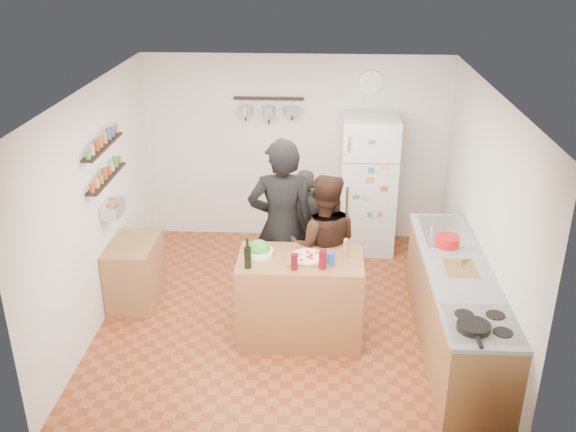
# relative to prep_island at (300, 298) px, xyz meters

# --- Properties ---
(room_shell) EXTENTS (4.20, 4.20, 4.20)m
(room_shell) POSITION_rel_prep_island_xyz_m (-0.15, 0.78, 0.79)
(room_shell) COLOR brown
(room_shell) RESTS_ON ground
(prep_island) EXTENTS (1.25, 0.72, 0.91)m
(prep_island) POSITION_rel_prep_island_xyz_m (0.00, 0.00, 0.00)
(prep_island) COLOR brown
(prep_island) RESTS_ON floor
(pizza_board) EXTENTS (0.42, 0.34, 0.02)m
(pizza_board) POSITION_rel_prep_island_xyz_m (0.08, -0.02, 0.47)
(pizza_board) COLOR brown
(pizza_board) RESTS_ON prep_island
(pizza) EXTENTS (0.34, 0.34, 0.02)m
(pizza) POSITION_rel_prep_island_xyz_m (0.08, -0.02, 0.48)
(pizza) COLOR beige
(pizza) RESTS_ON pizza_board
(salad_bowl) EXTENTS (0.28, 0.28, 0.06)m
(salad_bowl) POSITION_rel_prep_island_xyz_m (-0.42, 0.05, 0.48)
(salad_bowl) COLOR white
(salad_bowl) RESTS_ON prep_island
(wine_bottle) EXTENTS (0.07, 0.07, 0.21)m
(wine_bottle) POSITION_rel_prep_island_xyz_m (-0.50, -0.22, 0.56)
(wine_bottle) COLOR black
(wine_bottle) RESTS_ON prep_island
(wine_glass_near) EXTENTS (0.07, 0.07, 0.16)m
(wine_glass_near) POSITION_rel_prep_island_xyz_m (-0.05, -0.24, 0.54)
(wine_glass_near) COLOR #550716
(wine_glass_near) RESTS_ON prep_island
(wine_glass_far) EXTENTS (0.08, 0.08, 0.18)m
(wine_glass_far) POSITION_rel_prep_island_xyz_m (0.22, -0.20, 0.55)
(wine_glass_far) COLOR #600816
(wine_glass_far) RESTS_ON prep_island
(pepper_mill) EXTENTS (0.05, 0.05, 0.16)m
(pepper_mill) POSITION_rel_prep_island_xyz_m (0.45, 0.05, 0.54)
(pepper_mill) COLOR #A16943
(pepper_mill) RESTS_ON prep_island
(salt_canister) EXTENTS (0.08, 0.08, 0.13)m
(salt_canister) POSITION_rel_prep_island_xyz_m (0.30, -0.12, 0.52)
(salt_canister) COLOR #1B4297
(salt_canister) RESTS_ON prep_island
(person_left) EXTENTS (0.75, 0.52, 1.98)m
(person_left) POSITION_rel_prep_island_xyz_m (-0.22, 0.55, 0.54)
(person_left) COLOR black
(person_left) RESTS_ON floor
(person_center) EXTENTS (0.79, 0.62, 1.63)m
(person_center) POSITION_rel_prep_island_xyz_m (0.23, 0.47, 0.36)
(person_center) COLOR black
(person_center) RESTS_ON floor
(person_back) EXTENTS (0.90, 0.44, 1.49)m
(person_back) POSITION_rel_prep_island_xyz_m (0.03, 0.97, 0.29)
(person_back) COLOR #2F2C29
(person_back) RESTS_ON floor
(counter_run) EXTENTS (0.63, 2.63, 0.90)m
(counter_run) POSITION_rel_prep_island_xyz_m (1.55, -0.16, -0.01)
(counter_run) COLOR #9E7042
(counter_run) RESTS_ON floor
(stove_top) EXTENTS (0.60, 0.62, 0.02)m
(stove_top) POSITION_rel_prep_island_xyz_m (1.55, -1.11, 0.46)
(stove_top) COLOR white
(stove_top) RESTS_ON counter_run
(skillet) EXTENTS (0.27, 0.27, 0.05)m
(skillet) POSITION_rel_prep_island_xyz_m (1.45, -1.20, 0.49)
(skillet) COLOR black
(skillet) RESTS_ON stove_top
(sink) EXTENTS (0.50, 0.80, 0.03)m
(sink) POSITION_rel_prep_island_xyz_m (1.55, 0.69, 0.46)
(sink) COLOR silver
(sink) RESTS_ON counter_run
(cutting_board) EXTENTS (0.30, 0.40, 0.02)m
(cutting_board) POSITION_rel_prep_island_xyz_m (1.55, -0.15, 0.46)
(cutting_board) COLOR olive
(cutting_board) RESTS_ON counter_run
(red_bowl) EXTENTS (0.25, 0.25, 0.11)m
(red_bowl) POSITION_rel_prep_island_xyz_m (1.50, 0.34, 0.52)
(red_bowl) COLOR red
(red_bowl) RESTS_ON counter_run
(fridge) EXTENTS (0.70, 0.68, 1.80)m
(fridge) POSITION_rel_prep_island_xyz_m (0.80, 2.14, 0.45)
(fridge) COLOR white
(fridge) RESTS_ON floor
(wall_clock) EXTENTS (0.30, 0.03, 0.30)m
(wall_clock) POSITION_rel_prep_island_xyz_m (0.80, 2.47, 1.69)
(wall_clock) COLOR silver
(wall_clock) RESTS_ON back_wall
(spice_shelf_lower) EXTENTS (0.12, 1.00, 0.02)m
(spice_shelf_lower) POSITION_rel_prep_island_xyz_m (-2.08, 0.59, 1.04)
(spice_shelf_lower) COLOR black
(spice_shelf_lower) RESTS_ON left_wall
(spice_shelf_upper) EXTENTS (0.12, 1.00, 0.02)m
(spice_shelf_upper) POSITION_rel_prep_island_xyz_m (-2.08, 0.59, 1.40)
(spice_shelf_upper) COLOR black
(spice_shelf_upper) RESTS_ON left_wall
(produce_basket) EXTENTS (0.18, 0.35, 0.14)m
(produce_basket) POSITION_rel_prep_island_xyz_m (-2.05, 0.59, 0.69)
(produce_basket) COLOR silver
(produce_basket) RESTS_ON left_wall
(side_table) EXTENTS (0.50, 0.80, 0.73)m
(side_table) POSITION_rel_prep_island_xyz_m (-1.89, 0.61, -0.09)
(side_table) COLOR olive
(side_table) RESTS_ON floor
(pot_rack) EXTENTS (0.90, 0.04, 0.04)m
(pot_rack) POSITION_rel_prep_island_xyz_m (-0.50, 2.39, 1.49)
(pot_rack) COLOR black
(pot_rack) RESTS_ON back_wall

